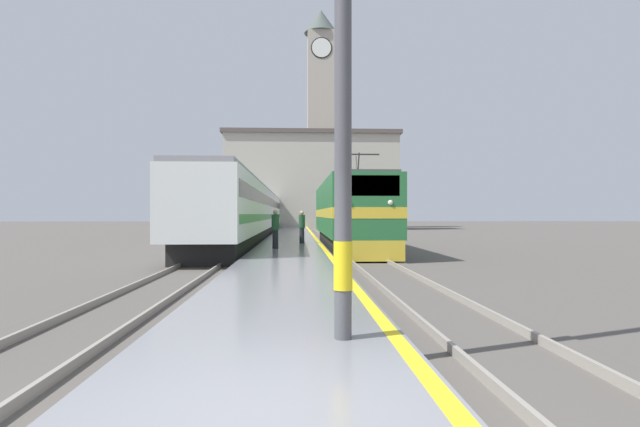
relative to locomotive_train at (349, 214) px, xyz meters
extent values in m
plane|color=#514C47|center=(-3.11, 7.09, -1.92)|extent=(200.00, 200.00, 0.00)
cube|color=slate|center=(-3.11, 2.09, -1.72)|extent=(3.33, 140.00, 0.39)
cube|color=yellow|center=(-1.60, 2.09, -1.53)|extent=(0.20, 140.00, 0.00)
cube|color=#514C47|center=(0.00, 2.09, -1.91)|extent=(2.83, 140.00, 0.02)
cube|color=gray|center=(-0.72, 2.09, -1.83)|extent=(0.07, 140.00, 0.14)
cube|color=gray|center=(0.72, 2.09, -1.83)|extent=(0.07, 140.00, 0.14)
cube|color=#514C47|center=(-6.27, 2.09, -1.91)|extent=(2.84, 140.00, 0.02)
cube|color=gray|center=(-6.99, 2.09, -1.83)|extent=(0.07, 140.00, 0.14)
cube|color=gray|center=(-5.55, 2.09, -1.83)|extent=(0.07, 140.00, 0.14)
cube|color=black|center=(0.00, 0.04, -1.47)|extent=(2.47, 14.36, 0.90)
cube|color=#286B38|center=(0.00, 0.04, 0.32)|extent=(2.90, 15.61, 2.67)
cube|color=gold|center=(0.00, 0.04, 0.05)|extent=(2.92, 15.63, 0.44)
cube|color=gold|center=(0.00, -7.62, -1.42)|extent=(2.75, 0.30, 0.81)
cube|color=black|center=(0.00, -7.71, 1.10)|extent=(2.32, 0.12, 0.80)
sphere|color=white|center=(-0.80, -7.75, 0.45)|extent=(0.20, 0.20, 0.20)
sphere|color=white|center=(0.80, -7.75, 0.45)|extent=(0.20, 0.20, 0.20)
cube|color=#4C4C51|center=(0.00, 0.04, 1.71)|extent=(2.61, 14.83, 0.12)
cylinder|color=#333333|center=(0.00, -4.21, 2.27)|extent=(0.06, 0.63, 1.03)
cylinder|color=#333333|center=(0.00, -3.51, 2.27)|extent=(0.06, 0.63, 1.03)
cube|color=#262626|center=(0.00, -3.86, 2.77)|extent=(2.03, 0.08, 0.06)
cube|color=black|center=(-6.27, 17.48, -1.47)|extent=(2.46, 52.61, 0.90)
cube|color=silver|center=(-6.27, 17.48, 0.38)|extent=(2.90, 54.80, 2.79)
cube|color=black|center=(-6.27, 17.48, 0.94)|extent=(2.92, 53.71, 0.64)
cube|color=#338442|center=(-6.27, 17.48, -0.18)|extent=(2.92, 53.71, 0.36)
cube|color=gray|center=(-6.27, 17.48, 1.87)|extent=(2.67, 54.80, 0.20)
cylinder|color=yellow|center=(-2.26, -20.72, -0.63)|extent=(0.23, 0.23, 0.60)
cylinder|color=#23232D|center=(-3.77, -4.50, -1.12)|extent=(0.26, 0.26, 0.83)
cylinder|color=#234C33|center=(-3.77, -4.50, -0.36)|extent=(0.34, 0.34, 0.69)
sphere|color=tan|center=(-3.77, -4.50, 0.09)|extent=(0.22, 0.22, 0.22)
cylinder|color=#23232D|center=(-2.54, -0.45, -1.12)|extent=(0.26, 0.26, 0.82)
cylinder|color=#234C33|center=(-2.54, -0.45, -0.38)|extent=(0.34, 0.34, 0.68)
sphere|color=tan|center=(-2.54, -0.45, 0.07)|extent=(0.22, 0.22, 0.22)
cube|color=#ADA393|center=(0.59, 42.64, 11.66)|extent=(3.72, 3.72, 27.16)
cylinder|color=black|center=(0.59, 40.77, 22.64)|extent=(2.90, 0.06, 2.90)
cylinder|color=white|center=(0.59, 40.74, 22.64)|extent=(2.60, 0.10, 2.60)
cone|color=#47514C|center=(0.59, 42.64, 26.91)|extent=(4.64, 4.64, 3.34)
cube|color=#B7B2A3|center=(-0.95, 35.87, 3.91)|extent=(21.25, 6.27, 11.66)
cube|color=#564C47|center=(-0.95, 35.87, 10.00)|extent=(21.85, 6.87, 0.50)
camera|label=1|loc=(-2.83, -26.83, 0.00)|focal=28.00mm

